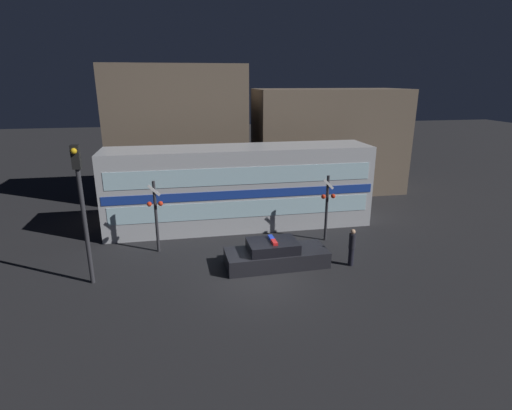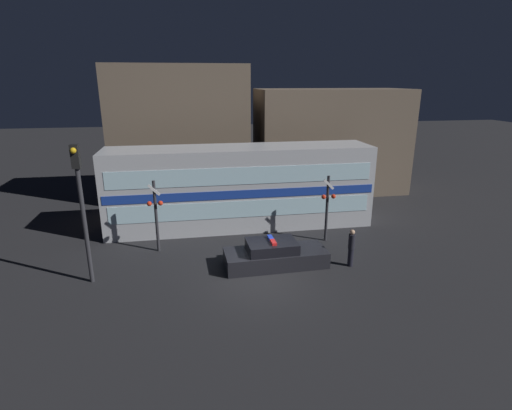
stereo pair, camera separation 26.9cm
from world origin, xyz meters
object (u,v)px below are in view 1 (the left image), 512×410
Objects in this scene: crossing_signal_near at (327,205)px; traffic_light_corner at (82,201)px; police_car at (276,255)px; pedestrian at (352,247)px; train at (240,187)px.

traffic_light_corner is (-10.98, -2.56, 1.60)m from crossing_signal_near.
traffic_light_corner is at bearing -166.88° from crossing_signal_near.
crossing_signal_near reaches higher than police_car.
traffic_light_corner reaches higher than police_car.
pedestrian is at bearing -2.24° from traffic_light_corner.
train is 9.02m from traffic_light_corner.
crossing_signal_near is 11.39m from traffic_light_corner.
pedestrian is 0.50× the size of crossing_signal_near.
crossing_signal_near is at bearing 34.60° from police_car.
police_car is 1.33× the size of crossing_signal_near.
traffic_light_corner is at bearing 177.76° from pedestrian.
traffic_light_corner is (-7.76, -0.19, 3.04)m from police_car.
police_car is at bearing 1.40° from traffic_light_corner.
crossing_signal_near is at bearing -37.02° from train.
train is 4.23× the size of crossing_signal_near.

